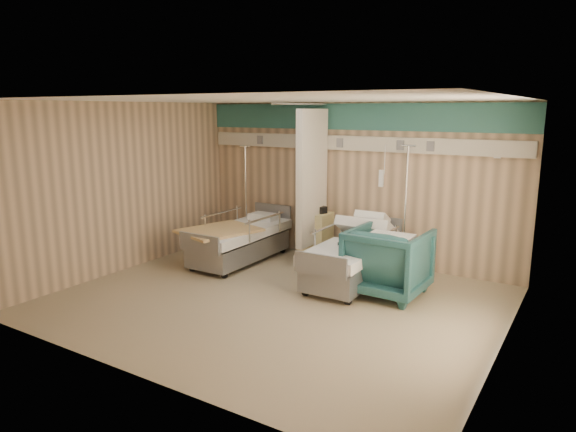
{
  "coord_description": "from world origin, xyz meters",
  "views": [
    {
      "loc": [
        3.79,
        -5.78,
        2.67
      ],
      "look_at": [
        -0.15,
        0.6,
        1.11
      ],
      "focal_mm": 32.0,
      "sensor_mm": 36.0,
      "label": 1
    }
  ],
  "objects_px": {
    "bed_right": "(353,263)",
    "iv_stand_right": "(403,247)",
    "bed_left": "(240,244)",
    "visitor_armchair": "(388,261)",
    "bedside_cabinet": "(316,235)",
    "iv_stand_left": "(246,227)"
  },
  "relations": [
    {
      "from": "bed_right",
      "to": "bedside_cabinet",
      "type": "xyz_separation_m",
      "value": [
        -1.15,
        0.9,
        0.11
      ]
    },
    {
      "from": "bed_left",
      "to": "visitor_armchair",
      "type": "relative_size",
      "value": 1.97
    },
    {
      "from": "bedside_cabinet",
      "to": "visitor_armchair",
      "type": "bearing_deg",
      "value": -31.26
    },
    {
      "from": "bed_right",
      "to": "visitor_armchair",
      "type": "height_order",
      "value": "visitor_armchair"
    },
    {
      "from": "bed_right",
      "to": "bedside_cabinet",
      "type": "bearing_deg",
      "value": 141.95
    },
    {
      "from": "bed_left",
      "to": "iv_stand_right",
      "type": "height_order",
      "value": "iv_stand_right"
    },
    {
      "from": "bed_right",
      "to": "iv_stand_left",
      "type": "xyz_separation_m",
      "value": [
        -2.68,
        0.86,
        0.09
      ]
    },
    {
      "from": "bed_left",
      "to": "bedside_cabinet",
      "type": "distance_m",
      "value": 1.39
    },
    {
      "from": "bed_right",
      "to": "iv_stand_right",
      "type": "height_order",
      "value": "iv_stand_right"
    },
    {
      "from": "bedside_cabinet",
      "to": "bed_left",
      "type": "bearing_deg",
      "value": -139.4
    },
    {
      "from": "bedside_cabinet",
      "to": "iv_stand_left",
      "type": "distance_m",
      "value": 1.53
    },
    {
      "from": "bed_left",
      "to": "iv_stand_right",
      "type": "relative_size",
      "value": 1.02
    },
    {
      "from": "iv_stand_right",
      "to": "iv_stand_left",
      "type": "relative_size",
      "value": 1.06
    },
    {
      "from": "visitor_armchair",
      "to": "iv_stand_right",
      "type": "height_order",
      "value": "iv_stand_right"
    },
    {
      "from": "bed_right",
      "to": "bed_left",
      "type": "height_order",
      "value": "same"
    },
    {
      "from": "iv_stand_right",
      "to": "visitor_armchair",
      "type": "bearing_deg",
      "value": -82.27
    },
    {
      "from": "bed_left",
      "to": "iv_stand_left",
      "type": "bearing_deg",
      "value": 119.28
    },
    {
      "from": "iv_stand_left",
      "to": "bed_left",
      "type": "bearing_deg",
      "value": -60.72
    },
    {
      "from": "bed_left",
      "to": "iv_stand_right",
      "type": "bearing_deg",
      "value": 18.67
    },
    {
      "from": "bed_right",
      "to": "iv_stand_left",
      "type": "distance_m",
      "value": 2.81
    },
    {
      "from": "bed_right",
      "to": "bedside_cabinet",
      "type": "relative_size",
      "value": 2.54
    },
    {
      "from": "bedside_cabinet",
      "to": "iv_stand_left",
      "type": "xyz_separation_m",
      "value": [
        -1.53,
        -0.04,
        -0.02
      ]
    }
  ]
}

